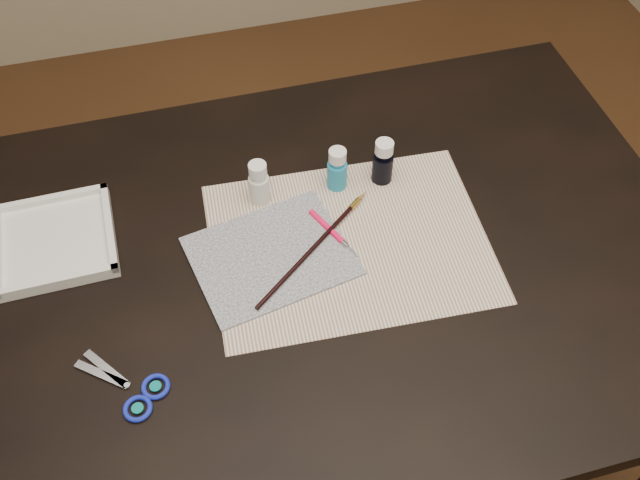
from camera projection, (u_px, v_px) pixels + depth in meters
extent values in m
cube|color=#422614|center=(320.00, 439.00, 1.80)|extent=(3.50, 3.50, 0.02)
cube|color=black|center=(320.00, 366.00, 1.50)|extent=(1.30, 0.90, 0.75)
cube|color=silver|center=(349.00, 242.00, 1.23)|extent=(0.49, 0.39, 0.00)
cube|color=black|center=(271.00, 256.00, 1.20)|extent=(0.29, 0.25, 0.00)
cylinder|color=silver|center=(259.00, 183.00, 1.25)|extent=(0.04, 0.04, 0.09)
cylinder|color=#1F8EBA|center=(337.00, 169.00, 1.27)|extent=(0.04, 0.04, 0.09)
cylinder|color=black|center=(383.00, 161.00, 1.28)|extent=(0.05, 0.05, 0.09)
cube|color=white|center=(55.00, 240.00, 1.21)|extent=(0.20, 0.20, 0.02)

